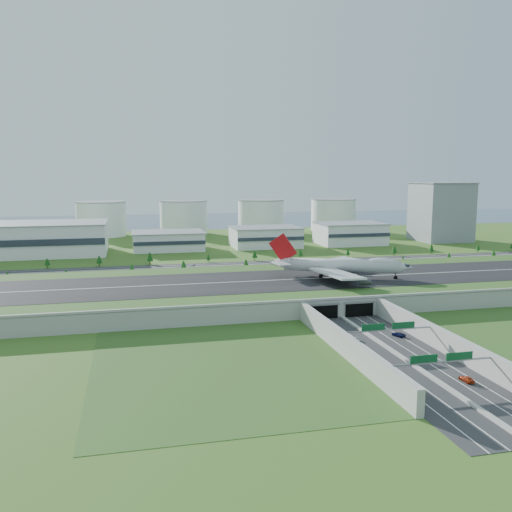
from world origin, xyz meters
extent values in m
plane|color=#3A5C1C|center=(0.00, 0.00, 0.00)|extent=(1200.00, 1200.00, 0.00)
cube|color=#979791|center=(0.00, 0.00, 4.00)|extent=(520.00, 100.00, 8.00)
cube|color=#324E1B|center=(0.00, 0.00, 8.08)|extent=(520.00, 100.00, 0.16)
cube|color=black|center=(0.00, 0.00, 8.22)|extent=(520.00, 58.00, 0.12)
cube|color=silver|center=(0.00, 0.00, 8.30)|extent=(520.00, 0.90, 0.02)
cube|color=#979791|center=(0.00, -49.40, 8.60)|extent=(520.00, 1.20, 1.20)
cube|color=#28282B|center=(0.00, -110.00, 0.06)|extent=(34.00, 120.00, 0.12)
cube|color=#979791|center=(0.00, -110.00, 0.45)|extent=(1.60, 120.00, 0.90)
cube|color=#979791|center=(-18.20, -100.00, 4.00)|extent=(2.40, 100.00, 8.00)
cube|color=#979791|center=(18.20, -100.00, 4.00)|extent=(2.40, 100.00, 8.00)
cube|color=black|center=(-8.50, -50.20, 3.20)|extent=(13.00, 1.20, 6.00)
cube|color=black|center=(8.50, -50.20, 3.20)|extent=(13.00, 1.20, 6.00)
cylinder|color=gray|center=(-19.00, -95.00, 3.50)|extent=(0.70, 0.70, 7.00)
cylinder|color=gray|center=(19.00, -95.00, 3.50)|extent=(0.70, 0.70, 7.00)
cube|color=gray|center=(0.00, -95.00, 7.20)|extent=(38.00, 0.50, 0.50)
cube|color=#0C4C23|center=(-6.00, -95.10, 8.60)|extent=(9.00, 0.30, 2.40)
cube|color=#0C4C23|center=(6.00, -95.10, 8.60)|extent=(9.00, 0.30, 2.40)
cylinder|color=gray|center=(-19.00, -130.00, 3.50)|extent=(0.70, 0.70, 7.00)
cylinder|color=gray|center=(19.00, -130.00, 3.50)|extent=(0.70, 0.70, 7.00)
cube|color=gray|center=(0.00, -130.00, 7.20)|extent=(38.00, 0.50, 0.50)
cube|color=#0C4C23|center=(-6.00, -130.10, 8.60)|extent=(9.00, 0.30, 2.40)
cube|color=#0C4C23|center=(6.00, -130.10, 8.60)|extent=(9.00, 0.30, 2.40)
cube|color=#28282B|center=(0.00, 95.00, 0.06)|extent=(560.00, 36.00, 0.12)
cylinder|color=#3D2819|center=(-163.35, 73.00, 1.03)|extent=(0.50, 0.50, 2.05)
cone|color=#103B10|center=(-163.35, 73.00, 3.65)|extent=(3.19, 3.19, 4.10)
cylinder|color=#3D2819|center=(-130.02, 73.00, 1.04)|extent=(0.50, 0.50, 2.07)
cone|color=#103B10|center=(-130.02, 73.00, 3.68)|extent=(3.22, 3.22, 4.14)
cylinder|color=#3D2819|center=(-90.71, 73.00, 1.36)|extent=(0.50, 0.50, 2.73)
cone|color=#103B10|center=(-90.71, 73.00, 4.85)|extent=(4.24, 4.24, 5.45)
cylinder|color=#3D2819|center=(-58.30, 73.00, 1.53)|extent=(0.50, 0.50, 3.06)
cone|color=#103B10|center=(-58.30, 73.00, 5.44)|extent=(4.76, 4.76, 6.12)
cylinder|color=#3D2819|center=(-17.37, 73.00, 1.43)|extent=(0.50, 0.50, 2.87)
cone|color=#103B10|center=(-17.37, 73.00, 5.09)|extent=(4.46, 4.46, 5.73)
cylinder|color=#3D2819|center=(22.07, 73.00, 1.41)|extent=(0.50, 0.50, 2.82)
cone|color=#103B10|center=(22.07, 73.00, 5.01)|extent=(4.38, 4.38, 5.63)
cylinder|color=#3D2819|center=(56.56, 73.00, 1.07)|extent=(0.50, 0.50, 2.15)
cone|color=#103B10|center=(56.56, 73.00, 3.82)|extent=(3.34, 3.34, 4.30)
cylinder|color=#3D2819|center=(95.88, 73.00, 1.07)|extent=(0.50, 0.50, 2.14)
cone|color=#103B10|center=(95.88, 73.00, 3.80)|extent=(3.32, 3.32, 4.27)
cylinder|color=#3D2819|center=(132.21, 73.00, 1.34)|extent=(0.50, 0.50, 2.67)
cone|color=#103B10|center=(132.21, 73.00, 4.76)|extent=(4.16, 4.16, 5.35)
cylinder|color=#3D2819|center=(168.98, 73.00, 1.44)|extent=(0.50, 0.50, 2.88)
cone|color=#103B10|center=(168.98, 73.00, 5.12)|extent=(4.48, 4.48, 5.76)
cylinder|color=#3D2819|center=(-146.99, 117.00, 1.18)|extent=(0.50, 0.50, 2.35)
cone|color=#103B10|center=(-146.99, 117.00, 4.18)|extent=(3.66, 3.66, 4.71)
cylinder|color=#3D2819|center=(-112.72, 117.00, 1.30)|extent=(0.50, 0.50, 2.60)
cone|color=#103B10|center=(-112.72, 117.00, 4.62)|extent=(4.04, 4.04, 5.20)
cylinder|color=#3D2819|center=(-77.99, 117.00, 1.52)|extent=(0.50, 0.50, 3.03)
cone|color=#103B10|center=(-77.99, 117.00, 5.39)|extent=(4.72, 4.72, 6.07)
cylinder|color=#3D2819|center=(-36.11, 117.00, 1.01)|extent=(0.50, 0.50, 2.01)
cone|color=#103B10|center=(-36.11, 117.00, 3.58)|extent=(3.13, 3.13, 4.02)
cylinder|color=#3D2819|center=(-1.37, 117.00, 1.32)|extent=(0.50, 0.50, 2.64)
cone|color=#103B10|center=(-1.37, 117.00, 4.70)|extent=(4.11, 4.11, 5.29)
cylinder|color=#3D2819|center=(34.15, 117.00, 1.31)|extent=(0.50, 0.50, 2.62)
cone|color=#103B10|center=(34.15, 117.00, 4.67)|extent=(4.08, 4.08, 5.25)
cylinder|color=#3D2819|center=(72.79, 117.00, 1.11)|extent=(0.50, 0.50, 2.22)
cone|color=#103B10|center=(72.79, 117.00, 3.94)|extent=(3.45, 3.45, 4.43)
cylinder|color=#3D2819|center=(112.04, 117.00, 1.36)|extent=(0.50, 0.50, 2.71)
cone|color=#103B10|center=(112.04, 117.00, 4.82)|extent=(4.22, 4.22, 5.42)
cylinder|color=#3D2819|center=(144.55, 117.00, 1.36)|extent=(0.50, 0.50, 2.72)
cone|color=#103B10|center=(144.55, 117.00, 4.84)|extent=(4.24, 4.24, 5.45)
cylinder|color=#3D2819|center=(187.15, 117.00, 1.09)|extent=(0.50, 0.50, 2.18)
cone|color=#103B10|center=(187.15, 117.00, 3.87)|extent=(3.39, 3.39, 4.36)
cylinder|color=#3D2819|center=(219.92, 117.00, 1.38)|extent=(0.50, 0.50, 2.76)
cube|color=silver|center=(-170.00, 185.00, 12.50)|extent=(120.00, 60.00, 25.00)
cube|color=silver|center=(-60.00, 190.00, 7.50)|extent=(58.00, 42.00, 15.00)
cube|color=silver|center=(25.00, 190.00, 8.50)|extent=(58.00, 42.00, 17.00)
cube|color=silver|center=(105.00, 190.00, 9.50)|extent=(58.00, 42.00, 19.00)
cube|color=gray|center=(200.00, 195.00, 27.50)|extent=(46.00, 46.00, 55.00)
cylinder|color=white|center=(-120.00, 310.00, 17.50)|extent=(50.00, 50.00, 35.00)
cylinder|color=white|center=(-35.00, 310.00, 17.50)|extent=(50.00, 50.00, 35.00)
cylinder|color=white|center=(50.00, 310.00, 17.50)|extent=(50.00, 50.00, 35.00)
cylinder|color=white|center=(135.00, 310.00, 17.50)|extent=(50.00, 50.00, 35.00)
cube|color=#38506B|center=(0.00, 480.00, 0.03)|extent=(1200.00, 260.00, 0.06)
cylinder|color=silver|center=(19.93, -0.33, 14.68)|extent=(59.81, 30.12, 7.06)
cone|color=silver|center=(50.53, -12.97, 14.68)|extent=(10.86, 9.90, 7.06)
cone|color=silver|center=(-10.66, 12.31, 15.12)|extent=(12.90, 10.74, 7.06)
ellipsoid|color=silver|center=(39.35, -8.35, 17.22)|extent=(16.02, 10.83, 4.34)
cube|color=silver|center=(10.73, -16.83, 13.58)|extent=(19.67, 35.03, 1.74)
cube|color=silver|center=(25.06, 17.85, 13.58)|extent=(35.29, 30.95, 1.74)
cylinder|color=#38383D|center=(19.74, -14.58, 11.15)|extent=(6.57, 5.25, 3.31)
cylinder|color=#38383D|center=(21.05, -28.25, 11.15)|extent=(6.57, 5.25, 3.31)
cylinder|color=#38383D|center=(29.85, 9.90, 11.15)|extent=(6.57, 5.25, 3.31)
cylinder|color=#38383D|center=(40.43, 18.66, 11.15)|extent=(6.57, 5.25, 3.31)
cube|color=silver|center=(-12.38, 5.26, 16.00)|extent=(8.16, 12.90, 0.66)
cube|color=silver|center=(-6.90, 18.52, 16.00)|extent=(13.66, 12.65, 0.66)
cube|color=#B20C12|center=(-9.64, 11.89, 23.51)|extent=(14.92, 6.92, 16.54)
cylinder|color=black|center=(46.29, -11.22, 8.89)|extent=(2.10, 0.77, 2.10)
cylinder|color=black|center=(14.51, -1.91, 8.89)|extent=(2.10, 0.77, 2.10)
cylinder|color=black|center=(17.20, 4.62, 8.89)|extent=(2.10, 0.77, 2.10)
cylinder|color=black|center=(8.39, 0.62, 8.89)|extent=(2.10, 0.77, 2.10)
cylinder|color=black|center=(11.08, 7.15, 8.89)|extent=(2.10, 0.77, 2.10)
imported|color=silver|center=(-7.00, -83.85, 0.88)|extent=(2.07, 4.57, 1.52)
imported|color=silver|center=(-10.03, -121.73, 0.92)|extent=(3.16, 5.14, 1.60)
imported|color=#0C123D|center=(11.23, -82.03, 0.93)|extent=(4.60, 6.40, 1.62)
imported|color=#9F2C0E|center=(9.04, -130.03, 0.97)|extent=(2.72, 5.98, 1.70)
imported|color=#515256|center=(-154.19, 85.75, 0.98)|extent=(5.35, 3.09, 1.71)
imported|color=black|center=(62.59, 104.48, 0.87)|extent=(4.58, 1.64, 1.50)
imported|color=silver|center=(173.35, 88.53, 0.88)|extent=(6.03, 4.42, 1.52)
imported|color=silver|center=(-50.04, 100.87, 0.82)|extent=(5.24, 3.68, 1.41)
camera|label=1|loc=(-90.50, -270.65, 63.57)|focal=38.00mm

